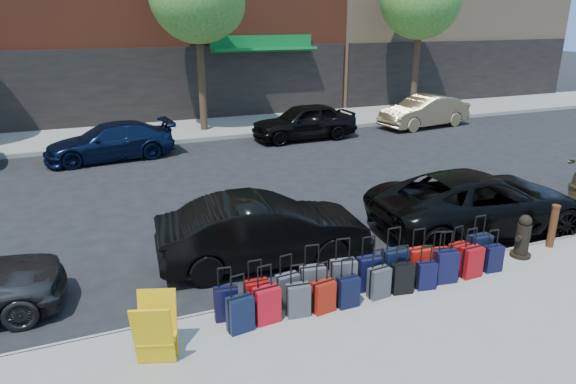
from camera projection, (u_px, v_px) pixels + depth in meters
name	position (u px, v px, depth m)	size (l,w,h in m)	color
ground	(271.00, 208.00, 13.29)	(120.00, 120.00, 0.00)	black
sidewalk_near	(425.00, 347.00, 7.58)	(60.00, 4.00, 0.15)	gray
sidewalk_far	(190.00, 130.00, 22.03)	(60.00, 4.00, 0.15)	gray
curb_near	(357.00, 284.00, 9.35)	(60.00, 0.08, 0.15)	gray
curb_far	(201.00, 140.00, 20.26)	(60.00, 0.08, 0.15)	gray
tree_right	(424.00, 0.00, 23.82)	(3.80, 3.80, 7.27)	black
suitcase_front_0	(226.00, 303.00, 8.06)	(0.39, 0.25, 0.89)	black
suitcase_front_1	(257.00, 297.00, 8.22)	(0.39, 0.22, 0.92)	#8D0909
suitcase_front_2	(288.00, 290.00, 8.45)	(0.39, 0.25, 0.90)	#3F3F44
suitcase_front_3	(313.00, 283.00, 8.59)	(0.44, 0.28, 1.00)	#414146
suitcase_front_4	(343.00, 278.00, 8.76)	(0.46, 0.29, 1.03)	#3F3F44
suitcase_front_5	(369.00, 273.00, 8.95)	(0.42, 0.24, 0.98)	black
suitcase_front_6	(394.00, 267.00, 9.11)	(0.44, 0.24, 1.07)	black
suitcase_front_7	(419.00, 264.00, 9.28)	(0.42, 0.25, 0.98)	#B1130B
suitcase_front_8	(439.00, 262.00, 9.44)	(0.39, 0.26, 0.86)	#981509
suitcase_front_9	(458.00, 257.00, 9.63)	(0.38, 0.23, 0.87)	maroon
suitcase_front_10	(479.00, 250.00, 9.79)	(0.42, 0.23, 1.01)	black
suitcase_back_0	(240.00, 314.00, 7.76)	(0.41, 0.27, 0.92)	black
suitcase_back_1	(267.00, 305.00, 7.99)	(0.42, 0.26, 0.95)	#B00B19
suitcase_back_2	(298.00, 300.00, 8.17)	(0.39, 0.25, 0.88)	#3B3B40
suitcase_back_3	(323.00, 297.00, 8.28)	(0.38, 0.25, 0.86)	maroon
suitcase_back_4	(348.00, 292.00, 8.43)	(0.36, 0.21, 0.85)	black
suitcase_back_5	(379.00, 282.00, 8.71)	(0.39, 0.25, 0.87)	#36363B
suitcase_back_6	(402.00, 278.00, 8.85)	(0.39, 0.27, 0.87)	black
suitcase_back_7	(426.00, 275.00, 8.99)	(0.36, 0.25, 0.80)	black
suitcase_back_8	(445.00, 266.00, 9.20)	(0.43, 0.29, 0.96)	black
suitcase_back_9	(471.00, 262.00, 9.39)	(0.40, 0.24, 0.94)	maroon
suitcase_back_10	(493.00, 258.00, 9.61)	(0.36, 0.23, 0.82)	black
fire_hydrant	(523.00, 238.00, 10.14)	(0.45, 0.40, 0.88)	black
bollard	(553.00, 225.00, 10.55)	(0.17, 0.17, 0.92)	#38190C
display_rack	(156.00, 330.00, 7.04)	(0.69, 0.73, 0.96)	gold
car_near_1	(264.00, 231.00, 10.13)	(1.46, 4.17, 1.37)	black
car_near_2	(479.00, 202.00, 11.65)	(2.32, 5.03, 1.40)	black
car_far_1	(110.00, 142.00, 17.58)	(1.75, 4.30, 1.25)	#0B1632
car_far_2	(304.00, 122.00, 20.45)	(1.69, 4.19, 1.43)	black
car_far_3	(424.00, 111.00, 22.73)	(1.46, 4.20, 1.38)	tan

